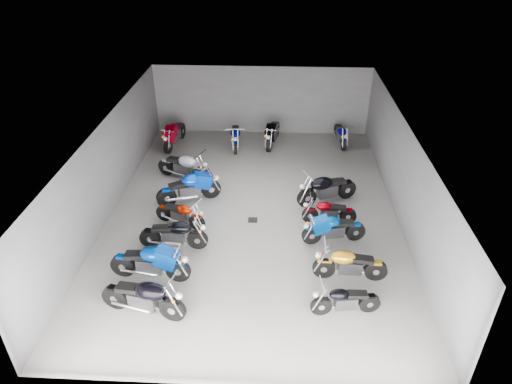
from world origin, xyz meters
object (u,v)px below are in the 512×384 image
motorcycle_right_d (329,211)px  motorcycle_back_d (273,133)px  motorcycle_right_e (327,189)px  motorcycle_back_a (174,134)px  motorcycle_back_c (236,136)px  drain_grate (253,220)px  motorcycle_left_b (151,262)px  motorcycle_left_e (190,188)px  motorcycle_left_f (184,166)px  motorcycle_right_c (333,229)px  motorcycle_right_a (345,300)px  motorcycle_left_c (174,234)px  motorcycle_right_b (349,264)px  motorcycle_back_f (341,134)px  motorcycle_left_a (144,297)px  motorcycle_left_d (181,214)px

motorcycle_right_d → motorcycle_back_d: motorcycle_back_d is taller
motorcycle_right_e → motorcycle_back_a: 7.87m
motorcycle_back_c → motorcycle_back_d: motorcycle_back_d is taller
drain_grate → motorcycle_right_e: motorcycle_right_e is taller
drain_grate → motorcycle_left_b: 4.14m
motorcycle_left_e → motorcycle_left_f: bearing=173.4°
motorcycle_left_b → motorcycle_right_d: bearing=125.3°
motorcycle_right_c → motorcycle_right_e: motorcycle_right_e is taller
motorcycle_right_a → motorcycle_right_e: 5.45m
motorcycle_left_e → motorcycle_right_d: size_ratio=1.21×
motorcycle_left_b → motorcycle_left_c: bearing=170.8°
motorcycle_right_a → motorcycle_right_b: motorcycle_right_b is taller
motorcycle_back_f → motorcycle_back_d: bearing=-3.5°
motorcycle_right_b → motorcycle_right_d: bearing=8.2°
motorcycle_left_b → motorcycle_left_f: 5.82m
motorcycle_left_b → motorcycle_back_c: size_ratio=1.08×
motorcycle_left_a → motorcycle_right_b: motorcycle_left_a is taller
motorcycle_right_e → motorcycle_right_b: bearing=160.5°
motorcycle_left_e → motorcycle_right_b: 6.53m
motorcycle_right_b → motorcycle_back_d: size_ratio=0.92×
motorcycle_left_f → motorcycle_right_b: (5.78, -5.55, -0.04)m
drain_grate → motorcycle_right_b: (2.91, -2.79, 0.50)m
motorcycle_left_a → motorcycle_back_f: (6.23, 10.76, -0.08)m
motorcycle_right_c → motorcycle_right_e: bearing=-10.4°
drain_grate → motorcycle_left_d: (-2.40, -0.40, 0.45)m
motorcycle_back_c → motorcycle_right_b: bearing=110.3°
motorcycle_left_a → motorcycle_left_f: size_ratio=1.07×
motorcycle_left_a → motorcycle_left_c: size_ratio=1.08×
motorcycle_right_d → motorcycle_back_d: size_ratio=0.80×
drain_grate → motorcycle_back_d: (0.57, 6.15, 0.55)m
motorcycle_back_f → motorcycle_back_c: bearing=-0.2°
motorcycle_left_a → motorcycle_left_e: 5.53m
motorcycle_back_f → motorcycle_right_d: bearing=73.6°
drain_grate → motorcycle_right_c: size_ratio=0.15×
motorcycle_left_a → motorcycle_left_f: 7.20m
motorcycle_back_c → motorcycle_back_f: motorcycle_back_c is taller
motorcycle_left_b → drain_grate: bearing=143.5°
motorcycle_right_b → drain_grate: bearing=47.4°
motorcycle_left_e → motorcycle_back_d: size_ratio=0.97×
motorcycle_back_c → motorcycle_left_c: bearing=75.5°
motorcycle_left_b → motorcycle_back_a: size_ratio=1.01×
motorcycle_left_b → motorcycle_right_c: motorcycle_left_b is taller
motorcycle_left_b → motorcycle_right_b: (5.64, 0.27, -0.06)m
motorcycle_right_d → motorcycle_left_f: bearing=62.2°
drain_grate → motorcycle_left_c: motorcycle_left_c is taller
motorcycle_left_d → motorcycle_back_d: (2.96, 6.55, 0.10)m
motorcycle_right_c → motorcycle_back_f: (1.04, 7.39, -0.01)m
motorcycle_right_b → motorcycle_right_e: bearing=5.6°
motorcycle_left_e → motorcycle_back_f: (6.00, 5.24, -0.09)m
motorcycle_left_a → motorcycle_left_e: (0.23, 5.52, 0.00)m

